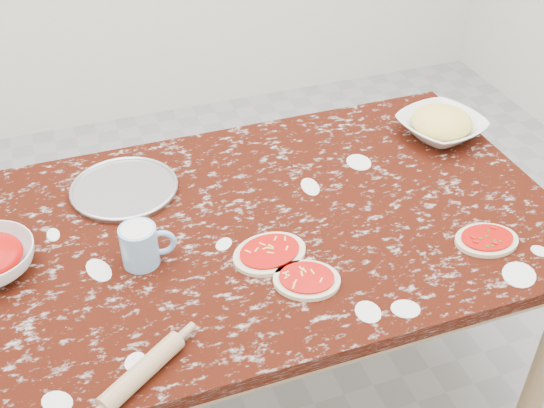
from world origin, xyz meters
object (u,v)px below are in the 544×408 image
Objects in this scene: pizza_tray at (124,189)px; cheese_bowl at (441,127)px; rolling_pin at (142,372)px; flour_mug at (141,245)px; worktable at (272,241)px.

pizza_tray is 1.03m from cheese_bowl.
cheese_bowl is 1.29m from rolling_pin.
cheese_bowl is at bearing 15.25° from flour_mug.
flour_mug is at bearing -91.21° from pizza_tray.
pizza_tray is at bearing 143.92° from worktable.
flour_mug is at bearing 78.75° from rolling_pin.
rolling_pin reaches higher than worktable.
cheese_bowl is 1.83× the size of flour_mug.
cheese_bowl is (0.67, 0.23, 0.11)m from worktable.
flour_mug is (-0.37, -0.06, 0.14)m from worktable.
rolling_pin is (-0.44, -0.42, 0.11)m from worktable.
worktable is 5.22× the size of pizza_tray.
flour_mug is (-1.04, -0.28, 0.03)m from cheese_bowl.
cheese_bowl is at bearing 18.69° from worktable.
worktable is at bearing -36.08° from pizza_tray.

